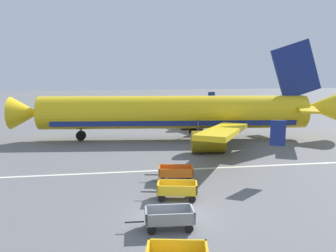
{
  "coord_description": "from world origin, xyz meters",
  "views": [
    {
      "loc": [
        -3.45,
        -19.05,
        8.3
      ],
      "look_at": [
        1.74,
        13.82,
        2.8
      ],
      "focal_mm": 38.83,
      "sensor_mm": 36.0,
      "label": 1
    }
  ],
  "objects_px": {
    "baggage_cart_second_in_row": "(169,218)",
    "baggage_cart_third_in_row": "(177,190)",
    "baggage_cart_fourth_in_row": "(176,173)",
    "airplane": "(183,113)"
  },
  "relations": [
    {
      "from": "baggage_cart_second_in_row",
      "to": "baggage_cart_third_in_row",
      "type": "xyz_separation_m",
      "value": [
        1.16,
        4.12,
        0.0
      ]
    },
    {
      "from": "baggage_cart_fourth_in_row",
      "to": "baggage_cart_third_in_row",
      "type": "bearing_deg",
      "value": -98.92
    },
    {
      "from": "airplane",
      "to": "baggage_cart_third_in_row",
      "type": "height_order",
      "value": "airplane"
    },
    {
      "from": "airplane",
      "to": "baggage_cart_fourth_in_row",
      "type": "xyz_separation_m",
      "value": [
        -3.47,
        -14.86,
        -2.45
      ]
    },
    {
      "from": "baggage_cart_third_in_row",
      "to": "baggage_cart_fourth_in_row",
      "type": "xyz_separation_m",
      "value": [
        0.57,
        3.65,
        0.0
      ]
    },
    {
      "from": "baggage_cart_second_in_row",
      "to": "baggage_cart_fourth_in_row",
      "type": "height_order",
      "value": "same"
    },
    {
      "from": "baggage_cart_second_in_row",
      "to": "baggage_cart_third_in_row",
      "type": "distance_m",
      "value": 4.28
    },
    {
      "from": "baggage_cart_second_in_row",
      "to": "baggage_cart_fourth_in_row",
      "type": "distance_m",
      "value": 7.96
    },
    {
      "from": "baggage_cart_second_in_row",
      "to": "baggage_cart_third_in_row",
      "type": "relative_size",
      "value": 0.99
    },
    {
      "from": "baggage_cart_fourth_in_row",
      "to": "baggage_cart_second_in_row",
      "type": "bearing_deg",
      "value": -102.59
    }
  ]
}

